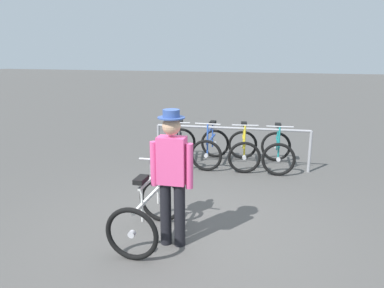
# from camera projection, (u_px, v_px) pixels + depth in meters

# --- Properties ---
(ground_plane) EXTENTS (80.00, 80.00, 0.00)m
(ground_plane) POSITION_uv_depth(u_px,v_px,m) (193.00, 229.00, 4.94)
(ground_plane) COLOR #514F4C
(bike_rack_rail) EXTENTS (3.20, 0.33, 0.88)m
(bike_rack_rail) POSITION_uv_depth(u_px,v_px,m) (232.00, 137.00, 7.44)
(bike_rack_rail) COLOR #99999E
(bike_rack_rail) RESTS_ON ground
(racked_bike_black) EXTENTS (0.88, 1.22, 0.97)m
(racked_bike_black) POSITION_uv_depth(u_px,v_px,m) (179.00, 146.00, 7.90)
(racked_bike_black) COLOR black
(racked_bike_black) RESTS_ON ground
(racked_bike_blue) EXTENTS (0.70, 1.12, 0.97)m
(racked_bike_blue) POSITION_uv_depth(u_px,v_px,m) (211.00, 147.00, 7.77)
(racked_bike_blue) COLOR black
(racked_bike_blue) RESTS_ON ground
(racked_bike_yellow) EXTENTS (0.84, 1.21, 0.98)m
(racked_bike_yellow) POSITION_uv_depth(u_px,v_px,m) (243.00, 149.00, 7.64)
(racked_bike_yellow) COLOR black
(racked_bike_yellow) RESTS_ON ground
(racked_bike_teal) EXTENTS (0.77, 1.17, 0.98)m
(racked_bike_teal) POSITION_uv_depth(u_px,v_px,m) (277.00, 151.00, 7.51)
(racked_bike_teal) COLOR black
(racked_bike_teal) RESTS_ON ground
(featured_bicycle) EXTENTS (0.68, 1.21, 1.09)m
(featured_bicycle) POSITION_uv_depth(u_px,v_px,m) (151.00, 200.00, 4.70)
(featured_bicycle) COLOR black
(featured_bicycle) RESTS_ON ground
(person_with_featured_bike) EXTENTS (0.53, 0.32, 1.72)m
(person_with_featured_bike) POSITION_uv_depth(u_px,v_px,m) (172.00, 173.00, 4.34)
(person_with_featured_bike) COLOR black
(person_with_featured_bike) RESTS_ON ground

